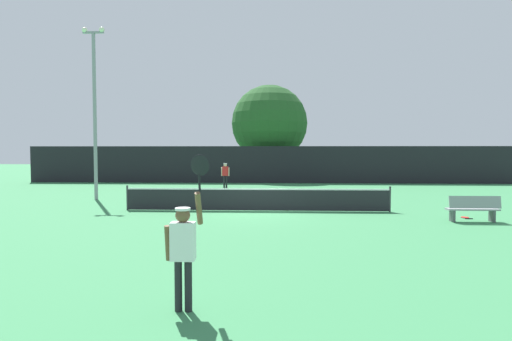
{
  "coord_description": "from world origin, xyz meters",
  "views": [
    {
      "loc": [
        0.78,
        -17.39,
        2.54
      ],
      "look_at": [
        -0.2,
        3.7,
        1.55
      ],
      "focal_mm": 28.96,
      "sensor_mm": 36.0,
      "label": 1
    }
  ],
  "objects_px": {
    "courtside_bench": "(473,209)",
    "light_pole": "(95,103)",
    "player_receiving": "(225,173)",
    "player_serving": "(184,243)",
    "spare_racket": "(465,217)",
    "parked_car_mid": "(366,169)",
    "large_tree": "(269,123)",
    "tennis_ball": "(287,210)",
    "parked_car_near": "(283,169)"
  },
  "relations": [
    {
      "from": "courtside_bench",
      "to": "spare_racket",
      "type": "bearing_deg",
      "value": 80.66
    },
    {
      "from": "light_pole",
      "to": "spare_racket",
      "type": "bearing_deg",
      "value": -17.29
    },
    {
      "from": "player_serving",
      "to": "spare_racket",
      "type": "relative_size",
      "value": 4.82
    },
    {
      "from": "parked_car_near",
      "to": "parked_car_mid",
      "type": "relative_size",
      "value": 1.02
    },
    {
      "from": "player_serving",
      "to": "large_tree",
      "type": "distance_m",
      "value": 30.41
    },
    {
      "from": "large_tree",
      "to": "parked_car_mid",
      "type": "distance_m",
      "value": 11.08
    },
    {
      "from": "player_receiving",
      "to": "spare_racket",
      "type": "bearing_deg",
      "value": 131.16
    },
    {
      "from": "player_serving",
      "to": "tennis_ball",
      "type": "xyz_separation_m",
      "value": [
        1.94,
        11.04,
        -1.06
      ]
    },
    {
      "from": "courtside_bench",
      "to": "large_tree",
      "type": "height_order",
      "value": "large_tree"
    },
    {
      "from": "parked_car_near",
      "to": "player_receiving",
      "type": "bearing_deg",
      "value": -113.3
    },
    {
      "from": "player_serving",
      "to": "player_receiving",
      "type": "height_order",
      "value": "player_serving"
    },
    {
      "from": "player_serving",
      "to": "tennis_ball",
      "type": "relative_size",
      "value": 36.74
    },
    {
      "from": "parked_car_near",
      "to": "tennis_ball",
      "type": "bearing_deg",
      "value": -96.09
    },
    {
      "from": "player_serving",
      "to": "light_pole",
      "type": "height_order",
      "value": "light_pole"
    },
    {
      "from": "player_serving",
      "to": "parked_car_near",
      "type": "distance_m",
      "value": 34.79
    },
    {
      "from": "spare_racket",
      "to": "courtside_bench",
      "type": "height_order",
      "value": "courtside_bench"
    },
    {
      "from": "parked_car_mid",
      "to": "parked_car_near",
      "type": "bearing_deg",
      "value": 179.17
    },
    {
      "from": "player_receiving",
      "to": "light_pole",
      "type": "height_order",
      "value": "light_pole"
    },
    {
      "from": "spare_racket",
      "to": "courtside_bench",
      "type": "relative_size",
      "value": 0.29
    },
    {
      "from": "tennis_ball",
      "to": "courtside_bench",
      "type": "bearing_deg",
      "value": -20.08
    },
    {
      "from": "large_tree",
      "to": "courtside_bench",
      "type": "bearing_deg",
      "value": -70.53
    },
    {
      "from": "player_receiving",
      "to": "parked_car_near",
      "type": "height_order",
      "value": "player_receiving"
    },
    {
      "from": "player_receiving",
      "to": "large_tree",
      "type": "xyz_separation_m",
      "value": [
        2.91,
        8.41,
        3.94
      ]
    },
    {
      "from": "player_receiving",
      "to": "parked_car_near",
      "type": "distance_m",
      "value": 13.63
    },
    {
      "from": "courtside_bench",
      "to": "player_receiving",
      "type": "bearing_deg",
      "value": 128.73
    },
    {
      "from": "tennis_ball",
      "to": "spare_racket",
      "type": "xyz_separation_m",
      "value": [
        6.74,
        -1.5,
        -0.01
      ]
    },
    {
      "from": "parked_car_near",
      "to": "parked_car_mid",
      "type": "distance_m",
      "value": 8.14
    },
    {
      "from": "player_receiving",
      "to": "parked_car_mid",
      "type": "relative_size",
      "value": 0.4
    },
    {
      "from": "player_receiving",
      "to": "large_tree",
      "type": "bearing_deg",
      "value": -109.08
    },
    {
      "from": "player_receiving",
      "to": "parked_car_near",
      "type": "bearing_deg",
      "value": -107.79
    },
    {
      "from": "player_serving",
      "to": "courtside_bench",
      "type": "relative_size",
      "value": 1.39
    },
    {
      "from": "light_pole",
      "to": "parked_car_mid",
      "type": "height_order",
      "value": "light_pole"
    },
    {
      "from": "light_pole",
      "to": "large_tree",
      "type": "bearing_deg",
      "value": 60.16
    },
    {
      "from": "light_pole",
      "to": "large_tree",
      "type": "height_order",
      "value": "light_pole"
    },
    {
      "from": "courtside_bench",
      "to": "parked_car_near",
      "type": "xyz_separation_m",
      "value": [
        -6.35,
        26.08,
        0.3
      ]
    },
    {
      "from": "player_receiving",
      "to": "light_pole",
      "type": "bearing_deg",
      "value": 49.77
    },
    {
      "from": "courtside_bench",
      "to": "light_pole",
      "type": "relative_size",
      "value": 0.2
    },
    {
      "from": "light_pole",
      "to": "large_tree",
      "type": "relative_size",
      "value": 1.07
    },
    {
      "from": "spare_racket",
      "to": "parked_car_near",
      "type": "height_order",
      "value": "parked_car_near"
    },
    {
      "from": "player_receiving",
      "to": "courtside_bench",
      "type": "relative_size",
      "value": 0.95
    },
    {
      "from": "player_receiving",
      "to": "tennis_ball",
      "type": "bearing_deg",
      "value": 110.13
    },
    {
      "from": "spare_racket",
      "to": "parked_car_mid",
      "type": "relative_size",
      "value": 0.12
    },
    {
      "from": "player_receiving",
      "to": "courtside_bench",
      "type": "xyz_separation_m",
      "value": [
        10.51,
        -13.11,
        -0.57
      ]
    },
    {
      "from": "player_serving",
      "to": "parked_car_mid",
      "type": "distance_m",
      "value": 35.77
    },
    {
      "from": "courtside_bench",
      "to": "parked_car_near",
      "type": "bearing_deg",
      "value": 103.68
    },
    {
      "from": "parked_car_mid",
      "to": "player_serving",
      "type": "bearing_deg",
      "value": -104.32
    },
    {
      "from": "player_serving",
      "to": "light_pole",
      "type": "relative_size",
      "value": 0.28
    },
    {
      "from": "tennis_ball",
      "to": "large_tree",
      "type": "distance_m",
      "value": 19.76
    },
    {
      "from": "player_receiving",
      "to": "player_serving",
      "type": "bearing_deg",
      "value": 95.2
    },
    {
      "from": "player_receiving",
      "to": "light_pole",
      "type": "relative_size",
      "value": 0.19
    }
  ]
}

